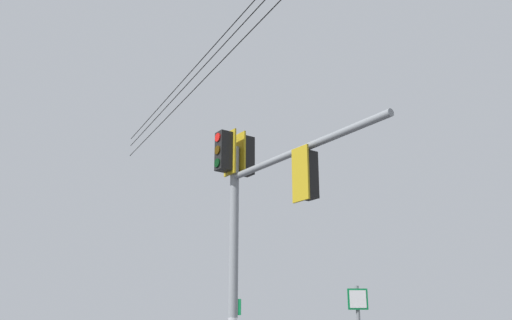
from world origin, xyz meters
TOP-DOWN VIEW (x-y plane):
  - signal_mast_assembly at (-0.52, -0.70)m, footprint 1.62×4.75m
  - overhead_wire_span at (-0.75, 0.80)m, footprint 1.69×17.71m

SIDE VIEW (x-z plane):
  - signal_mast_assembly at x=-0.52m, z-range 1.39..8.00m
  - overhead_wire_span at x=-0.75m, z-range 8.81..9.61m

